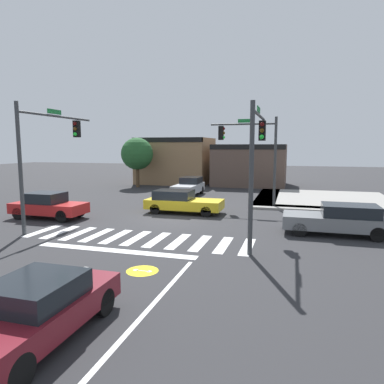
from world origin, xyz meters
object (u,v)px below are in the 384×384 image
roadside_tree (137,154)px  traffic_signal_southwest (48,143)px  car_maroon (36,309)px  car_silver (189,186)px  car_yellow (181,202)px  traffic_signal_northeast (252,146)px  car_gray (339,219)px  traffic_signal_southeast (257,148)px  car_red (48,205)px

roadside_tree → traffic_signal_southwest: bearing=-79.7°
car_maroon → car_silver: size_ratio=0.95×
car_silver → car_yellow: bearing=13.3°
traffic_signal_northeast → car_gray: bearing=126.4°
roadside_tree → car_silver: bearing=-32.8°
roadside_tree → car_maroon: bearing=-69.4°
traffic_signal_northeast → roadside_tree: traffic_signal_northeast is taller
traffic_signal_northeast → car_yellow: traffic_signal_northeast is taller
traffic_signal_southeast → traffic_signal_southwest: traffic_signal_southwest is taller
car_red → car_silver: car_silver is taller
traffic_signal_southeast → car_silver: traffic_signal_southeast is taller
traffic_signal_northeast → traffic_signal_southeast: bearing=97.9°
traffic_signal_northeast → car_red: size_ratio=1.43×
traffic_signal_southwest → car_silver: traffic_signal_southwest is taller
car_yellow → car_red: bearing=-151.8°
traffic_signal_northeast → car_silver: traffic_signal_northeast is taller
car_gray → car_silver: car_silver is taller
car_gray → roadside_tree: 23.31m
traffic_signal_southeast → car_silver: bearing=27.6°
car_silver → car_red: bearing=-23.8°
traffic_signal_southeast → car_yellow: 8.23m
roadside_tree → traffic_signal_southeast: bearing=-52.2°
traffic_signal_southwest → car_red: size_ratio=1.45×
traffic_signal_southwest → car_maroon: traffic_signal_southwest is taller
car_maroon → traffic_signal_northeast: bearing=-7.5°
traffic_signal_southeast → car_maroon: (-3.64, -9.11, -3.36)m
traffic_signal_northeast → car_maroon: bearing=82.5°
traffic_signal_southeast → car_red: size_ratio=1.36×
traffic_signal_northeast → car_maroon: traffic_signal_northeast is taller
car_gray → car_silver: bearing=-45.9°
car_silver → roadside_tree: size_ratio=0.87×
traffic_signal_northeast → car_maroon: (-2.38, -18.15, -3.46)m
car_gray → traffic_signal_southwest: bearing=8.1°
car_maroon → traffic_signal_southeast: bearing=-21.7°
traffic_signal_southeast → traffic_signal_southwest: 10.59m
car_gray → traffic_signal_southeast: bearing=32.9°
traffic_signal_southeast → car_red: (-12.00, 1.84, -3.30)m
traffic_signal_southeast → car_gray: size_ratio=1.21×
car_gray → car_maroon: bearing=57.6°
car_maroon → car_silver: 22.66m
car_maroon → car_gray: bearing=-32.4°
traffic_signal_southwest → car_silver: bearing=-15.7°
car_silver → traffic_signal_northeast: bearing=53.1°
traffic_signal_northeast → roadside_tree: 15.18m
car_gray → car_yellow: bearing=-19.8°
traffic_signal_southeast → car_maroon: traffic_signal_southeast is taller
car_maroon → car_silver: car_silver is taller
traffic_signal_southeast → car_yellow: (-5.11, 5.53, -3.33)m
traffic_signal_southwest → car_red: (-1.42, 1.50, -3.53)m
car_red → car_yellow: 7.81m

